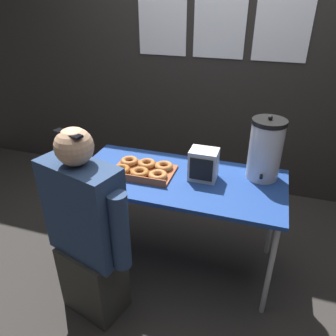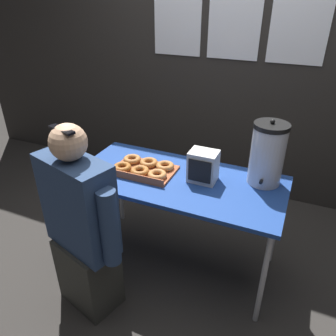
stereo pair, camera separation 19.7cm
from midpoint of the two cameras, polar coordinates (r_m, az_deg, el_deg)
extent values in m
plane|color=#2D2B28|center=(2.59, -0.62, -15.58)|extent=(12.00, 12.00, 0.00)
cube|color=#282623|center=(3.09, 6.98, 20.05)|extent=(6.00, 0.10, 2.71)
cube|color=white|center=(3.15, -2.95, 24.33)|extent=(0.44, 0.01, 0.59)
cube|color=white|center=(3.01, 7.01, 23.97)|extent=(0.44, 0.01, 0.59)
cube|color=white|center=(2.96, 17.53, 22.88)|extent=(0.44, 0.01, 0.59)
cube|color=navy|center=(2.16, -0.72, -2.08)|extent=(1.38, 0.65, 0.03)
cylinder|color=#ADADB2|center=(2.42, -17.73, -10.17)|extent=(0.03, 0.03, 0.69)
cylinder|color=#ADADB2|center=(2.08, 14.58, -17.24)|extent=(0.03, 0.03, 0.69)
cylinder|color=#ADADB2|center=(2.80, -11.47, -3.48)|extent=(0.03, 0.03, 0.69)
cylinder|color=#ADADB2|center=(2.51, 15.68, -8.24)|extent=(0.03, 0.03, 0.69)
cube|color=brown|center=(2.22, -6.89, -0.67)|extent=(0.42, 0.29, 0.02)
cube|color=brown|center=(2.10, -8.42, -1.83)|extent=(0.41, 0.01, 0.04)
torus|color=brown|center=(2.21, -10.72, -0.34)|extent=(0.17, 0.17, 0.04)
torus|color=#965926|center=(2.16, -7.56, -0.83)|extent=(0.13, 0.13, 0.04)
torus|color=#A66936|center=(2.12, -4.43, -1.34)|extent=(0.17, 0.17, 0.04)
torus|color=#A36532|center=(2.31, -9.18, 1.14)|extent=(0.17, 0.17, 0.04)
torus|color=#9F622F|center=(2.26, -6.18, 0.71)|extent=(0.14, 0.14, 0.04)
torus|color=#A16431|center=(2.22, -3.26, 0.26)|extent=(0.17, 0.17, 0.04)
cylinder|color=silver|center=(2.14, 14.05, 2.74)|extent=(0.21, 0.21, 0.37)
cylinder|color=black|center=(2.06, 14.71, 7.73)|extent=(0.21, 0.21, 0.03)
sphere|color=black|center=(2.05, 14.80, 8.41)|extent=(0.03, 0.03, 0.03)
cylinder|color=black|center=(2.10, 13.39, -1.41)|extent=(0.02, 0.05, 0.02)
cube|color=black|center=(2.23, -16.32, -1.77)|extent=(0.14, 0.17, 0.01)
cube|color=#2D333D|center=(2.22, -16.34, -1.64)|extent=(0.12, 0.15, 0.00)
cube|color=silver|center=(2.10, 3.55, 0.56)|extent=(0.18, 0.14, 0.20)
cube|color=black|center=(2.04, 3.03, -0.37)|extent=(0.15, 0.01, 0.15)
cube|color=#33332D|center=(2.21, -15.37, -18.11)|extent=(0.42, 0.34, 0.47)
cube|color=navy|center=(1.88, -17.42, -7.13)|extent=(0.50, 0.32, 0.57)
sphere|color=tan|center=(1.69, -19.30, 3.47)|extent=(0.20, 0.20, 0.20)
cube|color=black|center=(1.65, -20.38, 5.54)|extent=(0.17, 0.09, 0.01)
cylinder|color=navy|center=(1.73, -11.65, -10.91)|extent=(0.10, 0.10, 0.46)
cylinder|color=navy|center=(2.08, -21.92, -5.20)|extent=(0.10, 0.10, 0.46)
camera|label=1|loc=(0.10, -92.63, -1.45)|focal=35.00mm
camera|label=2|loc=(0.10, 87.37, 1.45)|focal=35.00mm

